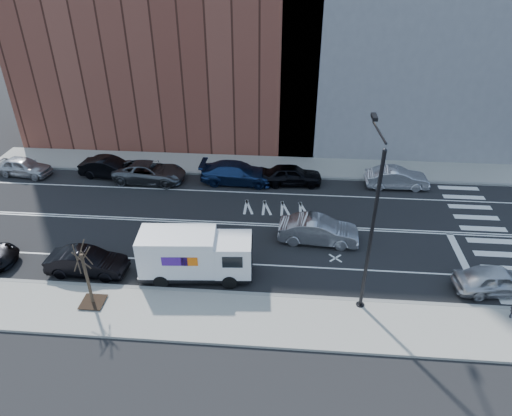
% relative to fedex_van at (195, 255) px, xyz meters
% --- Properties ---
extents(ground, '(120.00, 120.00, 0.00)m').
position_rel_fedex_van_xyz_m(ground, '(2.05, 5.60, -1.51)').
color(ground, black).
rests_on(ground, ground).
extents(sidewalk_near, '(44.00, 3.60, 0.15)m').
position_rel_fedex_van_xyz_m(sidewalk_near, '(2.05, -3.20, -1.44)').
color(sidewalk_near, gray).
rests_on(sidewalk_near, ground).
extents(sidewalk_far, '(44.00, 3.60, 0.15)m').
position_rel_fedex_van_xyz_m(sidewalk_far, '(2.05, 14.40, -1.44)').
color(sidewalk_far, gray).
rests_on(sidewalk_far, ground).
extents(curb_near, '(44.00, 0.25, 0.17)m').
position_rel_fedex_van_xyz_m(curb_near, '(2.05, -1.40, -1.43)').
color(curb_near, gray).
rests_on(curb_near, ground).
extents(curb_far, '(44.00, 0.25, 0.17)m').
position_rel_fedex_van_xyz_m(curb_far, '(2.05, 12.60, -1.43)').
color(curb_far, gray).
rests_on(curb_far, ground).
extents(crosswalk, '(3.00, 14.00, 0.01)m').
position_rel_fedex_van_xyz_m(crosswalk, '(18.05, 5.60, -1.51)').
color(crosswalk, white).
rests_on(crosswalk, ground).
extents(road_markings, '(40.00, 8.60, 0.01)m').
position_rel_fedex_van_xyz_m(road_markings, '(2.05, 5.60, -1.51)').
color(road_markings, white).
rests_on(road_markings, ground).
extents(bldg_brick, '(26.00, 10.00, 22.00)m').
position_rel_fedex_van_xyz_m(bldg_brick, '(-5.95, 21.20, 9.49)').
color(bldg_brick, brown).
rests_on(bldg_brick, ground).
extents(streetlight, '(0.44, 4.02, 9.34)m').
position_rel_fedex_van_xyz_m(streetlight, '(9.05, -1.31, 3.57)').
color(streetlight, black).
rests_on(streetlight, ground).
extents(street_tree, '(1.20, 1.20, 3.75)m').
position_rel_fedex_van_xyz_m(street_tree, '(-4.95, -2.80, -0.06)').
color(street_tree, black).
rests_on(street_tree, ground).
extents(fedex_van, '(6.44, 2.61, 2.88)m').
position_rel_fedex_van_xyz_m(fedex_van, '(0.00, 0.00, 0.00)').
color(fedex_van, black).
rests_on(fedex_van, ground).
extents(far_parked_a, '(4.60, 2.35, 1.50)m').
position_rel_fedex_van_xyz_m(far_parked_a, '(-16.20, 11.33, -0.76)').
color(far_parked_a, '#ACADB1').
rests_on(far_parked_a, ground).
extents(far_parked_b, '(4.97, 2.25, 1.58)m').
position_rel_fedex_van_xyz_m(far_parked_b, '(-9.15, 11.59, -0.72)').
color(far_parked_b, black).
rests_on(far_parked_b, ground).
extents(far_parked_c, '(5.68, 2.80, 1.55)m').
position_rel_fedex_van_xyz_m(far_parked_c, '(-5.83, 11.16, -0.74)').
color(far_parked_c, '#4D5054').
rests_on(far_parked_c, ground).
extents(far_parked_d, '(5.74, 2.44, 1.65)m').
position_rel_fedex_van_xyz_m(far_parked_d, '(1.02, 11.47, -0.69)').
color(far_parked_d, navy).
rests_on(far_parked_d, ground).
extents(far_parked_e, '(4.73, 2.14, 1.58)m').
position_rel_fedex_van_xyz_m(far_parked_e, '(5.25, 11.54, -0.72)').
color(far_parked_e, black).
rests_on(far_parked_e, ground).
extents(far_parked_f, '(4.76, 1.78, 1.55)m').
position_rel_fedex_van_xyz_m(far_parked_f, '(13.25, 11.69, -0.74)').
color(far_parked_f, silver).
rests_on(far_parked_f, ground).
extents(driving_sedan, '(5.09, 2.08, 1.64)m').
position_rel_fedex_van_xyz_m(driving_sedan, '(7.04, 4.00, -0.69)').
color(driving_sedan, '#9C9BA0').
rests_on(driving_sedan, ground).
extents(near_parked_rear_a, '(4.57, 1.69, 1.49)m').
position_rel_fedex_van_xyz_m(near_parked_rear_a, '(-6.24, -0.22, -0.77)').
color(near_parked_rear_a, black).
rests_on(near_parked_rear_a, ground).
extents(near_parked_front, '(4.65, 2.25, 1.53)m').
position_rel_fedex_van_xyz_m(near_parked_front, '(16.49, 0.05, -0.75)').
color(near_parked_front, silver).
rests_on(near_parked_front, ground).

